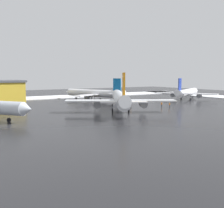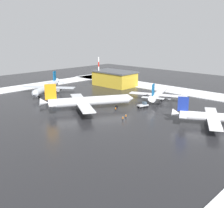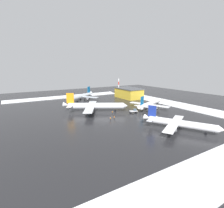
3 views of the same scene
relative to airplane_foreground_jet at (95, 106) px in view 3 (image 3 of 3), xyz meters
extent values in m
plane|color=#232326|center=(-4.22, -9.66, -3.80)|extent=(240.00, 240.00, 0.00)
cube|color=white|center=(-4.22, -59.66, -3.62)|extent=(152.00, 16.00, 0.36)
cube|color=white|center=(62.78, -9.66, -3.62)|extent=(14.00, 116.00, 0.36)
cylinder|color=silver|center=(-0.47, -0.81, 0.00)|extent=(19.64, 29.98, 3.69)
cone|color=silver|center=(-9.36, -15.99, 0.00)|extent=(4.34, 4.02, 3.51)
cone|color=silver|center=(8.52, 14.56, 0.65)|extent=(4.67, 4.93, 3.59)
cube|color=silver|center=(8.85, -2.50, -0.33)|extent=(14.60, 11.25, 0.39)
cylinder|color=gray|center=(6.71, -1.87, -1.41)|extent=(3.74, 4.28, 2.17)
cube|color=silver|center=(-6.51, 6.50, -0.33)|extent=(14.60, 11.25, 0.39)
cylinder|color=gray|center=(-4.91, 4.93, -1.41)|extent=(3.74, 4.28, 2.17)
cube|color=orange|center=(7.20, 12.31, 4.67)|extent=(2.53, 3.95, 6.08)
cube|color=silver|center=(9.91, 10.47, 0.43)|extent=(5.92, 5.07, 0.26)
cube|color=silver|center=(4.28, 13.77, 0.43)|extent=(5.92, 5.07, 0.26)
cylinder|color=black|center=(-6.23, -10.65, -1.63)|extent=(0.26, 0.26, 0.76)
cylinder|color=black|center=(-6.23, -10.65, -3.21)|extent=(0.93, 1.22, 1.19)
cylinder|color=black|center=(3.23, 0.79, -1.63)|extent=(0.26, 0.26, 0.76)
cylinder|color=black|center=(3.23, 0.79, -3.21)|extent=(0.93, 1.22, 1.19)
cylinder|color=black|center=(-0.89, 3.21, -1.63)|extent=(0.26, 0.26, 0.76)
cylinder|color=black|center=(-0.89, 3.21, -3.21)|extent=(0.93, 1.22, 1.19)
cylinder|color=white|center=(-47.43, -17.35, -0.65)|extent=(25.12, 15.72, 3.06)
cone|color=white|center=(-60.20, -24.39, -0.65)|extent=(3.29, 3.59, 2.91)
cone|color=white|center=(-34.51, -10.22, -0.11)|extent=(4.07, 3.83, 2.98)
cube|color=white|center=(-41.51, -22.51, -0.92)|extent=(9.12, 12.16, 0.32)
cylinder|color=gray|center=(-42.77, -21.15, -1.82)|extent=(3.55, 3.05, 1.80)
cube|color=white|center=(-48.63, -9.58, -0.92)|extent=(9.12, 12.16, 0.32)
cylinder|color=gray|center=(-48.16, -11.37, -1.82)|extent=(3.55, 3.05, 1.80)
cube|color=navy|center=(-36.40, -11.26, 3.22)|extent=(3.31, 2.02, 5.04)
cube|color=white|center=(-35.26, -13.71, -0.29)|extent=(4.13, 4.91, 0.22)
cube|color=white|center=(-37.86, -8.99, -0.29)|extent=(4.13, 4.91, 0.22)
cylinder|color=black|center=(-55.71, -21.91, -2.00)|extent=(0.22, 0.22, 0.63)
cylinder|color=black|center=(-55.71, -21.91, -3.31)|extent=(1.02, 0.75, 0.99)
cylinder|color=black|center=(-44.11, -17.78, -2.00)|extent=(0.22, 0.22, 0.63)
cylinder|color=black|center=(-44.11, -17.78, -3.31)|extent=(1.02, 0.75, 0.99)
cylinder|color=black|center=(-46.03, -14.31, -2.00)|extent=(0.22, 0.22, 0.63)
cylinder|color=black|center=(-46.03, -14.31, -3.31)|extent=(1.02, 0.75, 0.99)
cylinder|color=silver|center=(38.26, -5.97, -0.49)|extent=(19.20, 24.93, 3.22)
cone|color=silver|center=(29.31, 6.48, -0.49)|extent=(3.81, 3.63, 3.06)
cone|color=silver|center=(47.33, -18.57, 0.08)|extent=(4.19, 4.34, 3.13)
cube|color=silver|center=(33.62, -12.81, -0.77)|extent=(12.42, 10.57, 0.34)
cylinder|color=gray|center=(34.88, -11.32, -1.72)|extent=(3.42, 3.72, 1.89)
cube|color=silver|center=(46.22, -3.74, -0.77)|extent=(12.42, 10.57, 0.34)
cylinder|color=gray|center=(44.41, -4.46, -1.72)|extent=(3.42, 3.72, 1.89)
cube|color=#0C5999|center=(46.00, -16.73, 3.58)|extent=(2.49, 3.27, 5.30)
cube|color=silver|center=(43.59, -18.23, -0.11)|extent=(5.13, 4.65, 0.23)
cube|color=silver|center=(48.20, -14.91, -0.11)|extent=(5.13, 4.65, 0.23)
cylinder|color=black|center=(32.46, 2.10, -1.91)|extent=(0.23, 0.23, 0.66)
cylinder|color=black|center=(32.46, 2.10, -3.28)|extent=(0.88, 1.04, 1.04)
cylinder|color=black|center=(38.23, -9.49, -1.91)|extent=(0.23, 0.23, 0.66)
cylinder|color=black|center=(38.23, -9.49, -3.28)|extent=(0.88, 1.04, 1.04)
cylinder|color=black|center=(41.61, -7.06, -1.91)|extent=(0.23, 0.23, 0.66)
cylinder|color=black|center=(41.61, -7.06, -3.28)|extent=(0.88, 1.04, 1.04)
cylinder|color=white|center=(-9.98, -35.72, -0.67)|extent=(13.10, 25.97, 3.04)
cone|color=white|center=(-4.42, -49.11, -0.67)|extent=(3.49, 3.09, 2.89)
cone|color=white|center=(-15.60, -22.16, -0.13)|extent=(3.61, 3.94, 2.96)
cube|color=white|center=(-4.23, -30.42, -0.94)|extent=(12.26, 8.09, 0.32)
cylinder|color=gray|center=(-5.71, -31.52, -1.83)|extent=(2.82, 3.50, 1.79)
cube|color=white|center=(-17.79, -36.05, -0.94)|extent=(12.26, 8.09, 0.32)
cylinder|color=gray|center=(-15.96, -35.77, -1.83)|extent=(2.82, 3.50, 1.79)
cube|color=#0C5999|center=(-14.78, -24.14, 3.18)|extent=(1.67, 3.43, 5.01)
cube|color=white|center=(-12.23, -23.28, -0.31)|extent=(4.86, 3.80, 0.21)
cube|color=white|center=(-17.19, -25.33, -0.31)|extent=(4.86, 3.80, 0.21)
cylinder|color=black|center=(-6.38, -44.40, -2.01)|extent=(0.21, 0.21, 0.63)
cylinder|color=black|center=(-6.38, -44.40, -3.31)|extent=(0.67, 1.03, 0.98)
cylinder|color=black|center=(-9.19, -32.48, -2.01)|extent=(0.21, 0.21, 0.63)
cylinder|color=black|center=(-9.19, -32.48, -3.31)|extent=(0.67, 1.03, 0.98)
cylinder|color=black|center=(-12.83, -33.99, -2.01)|extent=(0.21, 0.21, 0.63)
cylinder|color=black|center=(-12.83, -33.99, -3.31)|extent=(0.67, 1.03, 0.98)
cube|color=silver|center=(-13.79, -18.55, -2.65)|extent=(3.29, 5.01, 0.50)
cube|color=#3F5160|center=(-14.02, -19.44, -1.85)|extent=(1.81, 1.73, 1.10)
cylinder|color=black|center=(-13.24, -20.36, -3.35)|extent=(0.54, 0.95, 0.90)
cylinder|color=black|center=(-15.15, -19.86, -3.35)|extent=(0.54, 0.95, 0.90)
cylinder|color=black|center=(-12.42, -17.25, -3.35)|extent=(0.54, 0.95, 0.90)
cylinder|color=black|center=(-14.34, -16.74, -3.35)|extent=(0.54, 0.95, 0.90)
cylinder|color=black|center=(-9.01, -6.92, -3.38)|extent=(0.16, 0.16, 0.85)
cylinder|color=black|center=(-9.21, -6.96, -3.38)|extent=(0.16, 0.16, 0.85)
cylinder|color=orange|center=(-9.11, -6.94, -2.64)|extent=(0.36, 0.36, 0.62)
sphere|color=tan|center=(-9.11, -6.94, -2.21)|extent=(0.24, 0.24, 0.24)
cylinder|color=black|center=(-18.52, -2.20, -3.38)|extent=(0.16, 0.16, 0.85)
cylinder|color=black|center=(-18.71, -2.25, -3.38)|extent=(0.16, 0.16, 0.85)
cylinder|color=orange|center=(-18.62, -2.22, -2.64)|extent=(0.36, 0.36, 0.62)
sphere|color=tan|center=(-18.62, -2.22, -2.21)|extent=(0.24, 0.24, 0.24)
cylinder|color=black|center=(-19.51, 0.62, -3.38)|extent=(0.16, 0.16, 0.85)
cylinder|color=black|center=(-19.65, 0.48, -3.38)|extent=(0.16, 0.16, 0.85)
cylinder|color=orange|center=(-19.58, 0.55, -2.64)|extent=(0.36, 0.36, 0.62)
sphere|color=tan|center=(-19.58, 0.55, -2.21)|extent=(0.24, 0.24, 0.24)
cylinder|color=red|center=(36.93, -41.60, -2.42)|extent=(0.70, 0.70, 2.78)
cylinder|color=white|center=(36.93, -41.60, 0.36)|extent=(0.70, 0.70, 2.78)
cylinder|color=red|center=(36.93, -41.60, 3.14)|extent=(0.70, 0.70, 2.78)
cylinder|color=white|center=(36.93, -41.60, 5.91)|extent=(0.70, 0.70, 2.78)
cylinder|color=red|center=(36.93, -41.60, 8.69)|extent=(0.70, 0.70, 2.78)
cylinder|color=white|center=(36.93, -41.60, 11.46)|extent=(0.70, 0.70, 2.78)
cube|color=gold|center=(29.00, -46.80, 0.20)|extent=(24.01, 14.01, 8.00)
cube|color=#4C4F54|center=(29.00, -46.80, 4.60)|extent=(25.01, 15.01, 0.80)
camera|label=1|loc=(46.52, 69.13, 7.24)|focal=45.00mm
camera|label=2|loc=(-82.60, 72.07, 26.83)|focal=45.00mm
camera|label=3|loc=(-92.13, 43.80, 22.60)|focal=28.00mm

